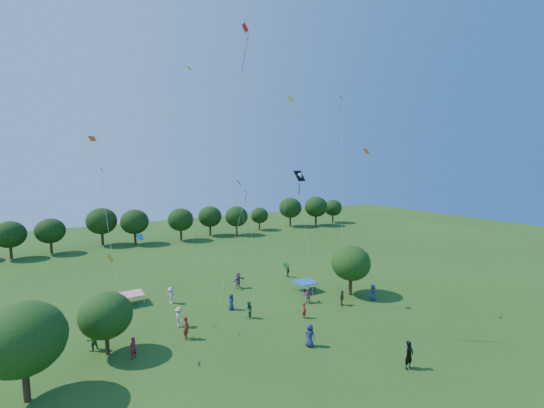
{
  "coord_description": "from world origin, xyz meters",
  "views": [
    {
      "loc": [
        -15.7,
        -12.04,
        14.42
      ],
      "look_at": [
        0.0,
        14.0,
        11.0
      ],
      "focal_mm": 24.0,
      "sensor_mm": 36.0,
      "label": 1
    }
  ],
  "objects_px": {
    "near_tree_east": "(351,263)",
    "pirate_kite": "(300,178)",
    "tent_blue": "(305,282)",
    "near_tree_north": "(106,315)",
    "red_high_kite": "(247,93)",
    "near_tree_west": "(23,339)",
    "man_in_black": "(409,355)",
    "tent_red_stripe": "(132,294)"
  },
  "relations": [
    {
      "from": "near_tree_west",
      "to": "red_high_kite",
      "type": "relative_size",
      "value": 0.26
    },
    {
      "from": "near_tree_north",
      "to": "red_high_kite",
      "type": "height_order",
      "value": "red_high_kite"
    },
    {
      "from": "man_in_black",
      "to": "pirate_kite",
      "type": "distance_m",
      "value": 18.12
    },
    {
      "from": "near_tree_east",
      "to": "red_high_kite",
      "type": "relative_size",
      "value": 0.23
    },
    {
      "from": "near_tree_west",
      "to": "near_tree_east",
      "type": "height_order",
      "value": "near_tree_west"
    },
    {
      "from": "near_tree_east",
      "to": "pirate_kite",
      "type": "distance_m",
      "value": 11.4
    },
    {
      "from": "man_in_black",
      "to": "pirate_kite",
      "type": "relative_size",
      "value": 0.16
    },
    {
      "from": "tent_blue",
      "to": "red_high_kite",
      "type": "distance_m",
      "value": 22.17
    },
    {
      "from": "near_tree_north",
      "to": "near_tree_east",
      "type": "relative_size",
      "value": 0.88
    },
    {
      "from": "tent_red_stripe",
      "to": "red_high_kite",
      "type": "bearing_deg",
      "value": -57.24
    },
    {
      "from": "tent_red_stripe",
      "to": "man_in_black",
      "type": "xyz_separation_m",
      "value": [
        14.49,
        -22.59,
        -0.03
      ]
    },
    {
      "from": "near_tree_east",
      "to": "pirate_kite",
      "type": "xyz_separation_m",
      "value": [
        -6.42,
        0.7,
        9.39
      ]
    },
    {
      "from": "tent_red_stripe",
      "to": "tent_blue",
      "type": "distance_m",
      "value": 18.56
    },
    {
      "from": "near_tree_north",
      "to": "red_high_kite",
      "type": "distance_m",
      "value": 20.27
    },
    {
      "from": "near_tree_west",
      "to": "tent_blue",
      "type": "xyz_separation_m",
      "value": [
        25.9,
        6.8,
        -2.95
      ]
    },
    {
      "from": "tent_blue",
      "to": "man_in_black",
      "type": "xyz_separation_m",
      "value": [
        -3.03,
        -16.47,
        -0.03
      ]
    },
    {
      "from": "tent_blue",
      "to": "pirate_kite",
      "type": "height_order",
      "value": "pirate_kite"
    },
    {
      "from": "red_high_kite",
      "to": "pirate_kite",
      "type": "bearing_deg",
      "value": 20.18
    },
    {
      "from": "near_tree_north",
      "to": "tent_blue",
      "type": "relative_size",
      "value": 2.2
    },
    {
      "from": "near_tree_east",
      "to": "pirate_kite",
      "type": "relative_size",
      "value": 0.45
    },
    {
      "from": "tent_blue",
      "to": "pirate_kite",
      "type": "distance_m",
      "value": 12.62
    },
    {
      "from": "tent_blue",
      "to": "red_high_kite",
      "type": "height_order",
      "value": "red_high_kite"
    },
    {
      "from": "pirate_kite",
      "to": "near_tree_west",
      "type": "bearing_deg",
      "value": -170.32
    },
    {
      "from": "near_tree_east",
      "to": "tent_blue",
      "type": "distance_m",
      "value": 5.64
    },
    {
      "from": "near_tree_west",
      "to": "near_tree_north",
      "type": "xyz_separation_m",
      "value": [
        4.91,
        3.38,
        -0.89
      ]
    },
    {
      "from": "near_tree_north",
      "to": "tent_blue",
      "type": "xyz_separation_m",
      "value": [
        20.99,
        3.43,
        -2.06
      ]
    },
    {
      "from": "tent_blue",
      "to": "red_high_kite",
      "type": "bearing_deg",
      "value": -151.23
    },
    {
      "from": "near_tree_north",
      "to": "tent_blue",
      "type": "distance_m",
      "value": 21.37
    },
    {
      "from": "near_tree_west",
      "to": "man_in_black",
      "type": "height_order",
      "value": "near_tree_west"
    },
    {
      "from": "near_tree_east",
      "to": "near_tree_west",
      "type": "bearing_deg",
      "value": -173.74
    },
    {
      "from": "pirate_kite",
      "to": "red_high_kite",
      "type": "xyz_separation_m",
      "value": [
        -7.17,
        -2.63,
        7.04
      ]
    },
    {
      "from": "man_in_black",
      "to": "red_high_kite",
      "type": "xyz_separation_m",
      "value": [
        -7.01,
        10.96,
        19.02
      ]
    },
    {
      "from": "tent_blue",
      "to": "near_tree_north",
      "type": "bearing_deg",
      "value": -170.72
    },
    {
      "from": "near_tree_east",
      "to": "tent_blue",
      "type": "bearing_deg",
      "value": 134.74
    },
    {
      "from": "near_tree_east",
      "to": "tent_blue",
      "type": "height_order",
      "value": "near_tree_east"
    },
    {
      "from": "near_tree_north",
      "to": "red_high_kite",
      "type": "xyz_separation_m",
      "value": [
        10.95,
        -2.08,
        16.93
      ]
    },
    {
      "from": "near_tree_east",
      "to": "red_high_kite",
      "type": "height_order",
      "value": "red_high_kite"
    },
    {
      "from": "near_tree_west",
      "to": "man_in_black",
      "type": "distance_m",
      "value": 25.0
    },
    {
      "from": "near_tree_north",
      "to": "red_high_kite",
      "type": "relative_size",
      "value": 0.2
    },
    {
      "from": "tent_blue",
      "to": "near_tree_west",
      "type": "bearing_deg",
      "value": -165.28
    },
    {
      "from": "tent_blue",
      "to": "man_in_black",
      "type": "bearing_deg",
      "value": -100.43
    },
    {
      "from": "near_tree_north",
      "to": "man_in_black",
      "type": "distance_m",
      "value": 22.29
    }
  ]
}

